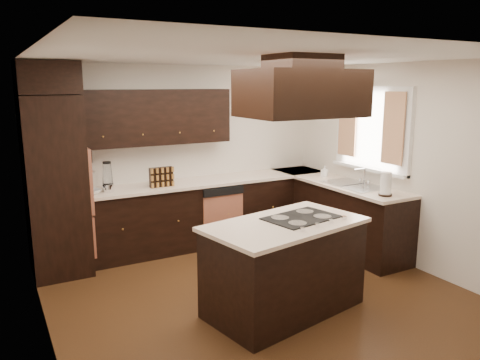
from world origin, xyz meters
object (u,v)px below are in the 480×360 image
at_px(oven_column, 55,186).
at_px(island, 284,269).
at_px(range_hood, 301,93).
at_px(spice_rack, 161,177).

xyz_separation_m(oven_column, island, (1.82, -2.13, -0.62)).
height_order(island, range_hood, range_hood).
xyz_separation_m(range_hood, spice_rack, (-0.58, 2.24, -1.11)).
bearing_deg(spice_rack, island, -77.58).
xyz_separation_m(oven_column, spice_rack, (1.30, -0.01, -0.01)).
relative_size(oven_column, range_hood, 2.02).
height_order(range_hood, spice_rack, range_hood).
bearing_deg(island, range_hood, -76.83).
height_order(island, spice_rack, spice_rack).
distance_m(oven_column, island, 2.86).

